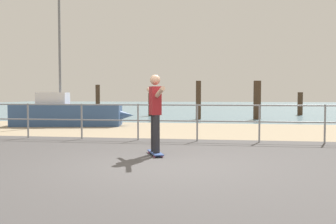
# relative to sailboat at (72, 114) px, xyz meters

# --- Properties ---
(ground_plane) EXTENTS (24.00, 10.00, 0.04)m
(ground_plane) POSITION_rel_sailboat_xyz_m (5.13, -8.96, -0.52)
(ground_plane) COLOR #474444
(ground_plane) RESTS_ON ground
(beach_strip) EXTENTS (24.00, 6.00, 0.04)m
(beach_strip) POSITION_rel_sailboat_xyz_m (5.13, -0.96, -0.52)
(beach_strip) COLOR tan
(beach_strip) RESTS_ON ground
(sea_surface) EXTENTS (72.00, 50.00, 0.04)m
(sea_surface) POSITION_rel_sailboat_xyz_m (5.13, 27.04, -0.52)
(sea_surface) COLOR slate
(sea_surface) RESTS_ON ground
(railing_fence) EXTENTS (11.84, 0.05, 1.05)m
(railing_fence) POSITION_rel_sailboat_xyz_m (4.72, -4.36, 0.18)
(railing_fence) COLOR gray
(railing_fence) RESTS_ON ground
(sailboat) EXTENTS (5.06, 2.16, 5.43)m
(sailboat) POSITION_rel_sailboat_xyz_m (0.00, 0.00, 0.00)
(sailboat) COLOR #335184
(sailboat) RESTS_ON ground
(skateboard) EXTENTS (0.50, 0.81, 0.08)m
(skateboard) POSITION_rel_sailboat_xyz_m (4.85, -6.86, -0.46)
(skateboard) COLOR #334C8C
(skateboard) RESTS_ON ground
(skateboarder) EXTENTS (0.65, 1.37, 1.65)m
(skateboarder) POSITION_rel_sailboat_xyz_m (4.85, -6.86, 0.49)
(skateboarder) COLOR #26262B
(skateboarder) RESTS_ON skateboard
(groyne_post_0) EXTENTS (0.26, 0.26, 1.90)m
(groyne_post_0) POSITION_rel_sailboat_xyz_m (-1.14, 6.44, 0.42)
(groyne_post_0) COLOR #422D1E
(groyne_post_0) RESTS_ON ground
(groyne_post_1) EXTENTS (0.37, 0.37, 1.40)m
(groyne_post_1) POSITION_rel_sailboat_xyz_m (1.91, 7.40, 0.18)
(groyne_post_1) COLOR #422D1E
(groyne_post_1) RESTS_ON ground
(groyne_post_2) EXTENTS (0.27, 0.27, 2.03)m
(groyne_post_2) POSITION_rel_sailboat_xyz_m (4.96, 4.72, 0.49)
(groyne_post_2) COLOR #422D1E
(groyne_post_2) RESTS_ON ground
(groyne_post_3) EXTENTS (0.39, 0.39, 2.04)m
(groyne_post_3) POSITION_rel_sailboat_xyz_m (8.01, 5.31, 0.50)
(groyne_post_3) COLOR #422D1E
(groyne_post_3) RESTS_ON ground
(groyne_post_4) EXTENTS (0.32, 0.32, 1.46)m
(groyne_post_4) POSITION_rel_sailboat_xyz_m (11.05, 9.83, 0.21)
(groyne_post_4) COLOR #422D1E
(groyne_post_4) RESTS_ON ground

